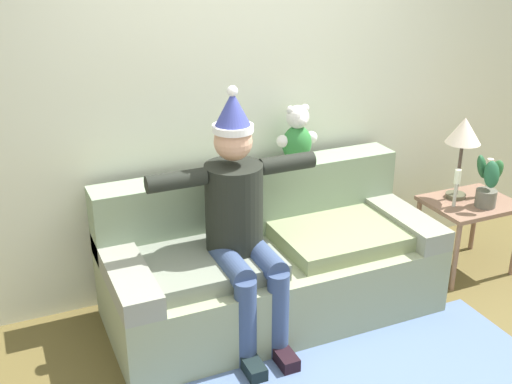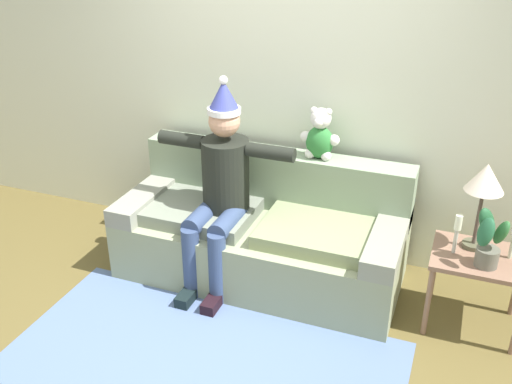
{
  "view_description": "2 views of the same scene",
  "coord_description": "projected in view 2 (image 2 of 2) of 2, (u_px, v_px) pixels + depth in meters",
  "views": [
    {
      "loc": [
        -1.51,
        -2.2,
        2.32
      ],
      "look_at": [
        -0.12,
        0.95,
        0.87
      ],
      "focal_mm": 44.58,
      "sensor_mm": 36.0,
      "label": 1
    },
    {
      "loc": [
        1.29,
        -2.48,
        2.5
      ],
      "look_at": [
        -0.02,
        0.93,
        0.71
      ],
      "focal_mm": 40.43,
      "sensor_mm": 36.0,
      "label": 2
    }
  ],
  "objects": [
    {
      "name": "ground_plane",
      "position": [
        206.0,
        355.0,
        3.6
      ],
      "size": [
        10.0,
        10.0,
        0.0
      ],
      "primitive_type": "plane",
      "color": "brown"
    },
    {
      "name": "area_rug",
      "position": [
        203.0,
        359.0,
        3.56
      ],
      "size": [
        2.43,
        1.23,
        0.01
      ],
      "primitive_type": "cube",
      "color": "slate",
      "rests_on": "ground_plane"
    },
    {
      "name": "person_seated",
      "position": [
        220.0,
        184.0,
        4.06
      ],
      "size": [
        1.02,
        0.77,
        1.52
      ],
      "color": "black",
      "rests_on": "ground_plane"
    },
    {
      "name": "couch",
      "position": [
        263.0,
        232.0,
        4.31
      ],
      "size": [
        2.06,
        0.91,
        0.88
      ],
      "color": "gray",
      "rests_on": "ground_plane"
    },
    {
      "name": "potted_plant",
      "position": [
        489.0,
        241.0,
        3.47
      ],
      "size": [
        0.24,
        0.23,
        0.39
      ],
      "color": "#605F51",
      "rests_on": "side_table"
    },
    {
      "name": "teddy_bear",
      "position": [
        320.0,
        136.0,
        4.12
      ],
      "size": [
        0.29,
        0.17,
        0.38
      ],
      "color": "#2E7936",
      "rests_on": "couch"
    },
    {
      "name": "candle_tall",
      "position": [
        457.0,
        229.0,
        3.61
      ],
      "size": [
        0.04,
        0.04,
        0.27
      ],
      "color": "beige",
      "rests_on": "side_table"
    },
    {
      "name": "table_lamp",
      "position": [
        485.0,
        182.0,
        3.54
      ],
      "size": [
        0.24,
        0.24,
        0.59
      ],
      "color": "#4F4E39",
      "rests_on": "side_table"
    },
    {
      "name": "back_wall",
      "position": [
        288.0,
        81.0,
        4.3
      ],
      "size": [
        7.0,
        0.1,
        2.7
      ],
      "primitive_type": "cube",
      "color": "silver",
      "rests_on": "ground_plane"
    },
    {
      "name": "side_table",
      "position": [
        479.0,
        266.0,
        3.68
      ],
      "size": [
        0.6,
        0.48,
        0.53
      ],
      "color": "#84614D",
      "rests_on": "ground_plane"
    }
  ]
}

